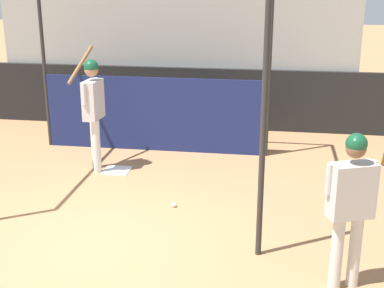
{
  "coord_description": "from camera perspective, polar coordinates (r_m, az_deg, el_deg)",
  "views": [
    {
      "loc": [
        2.11,
        -5.58,
        3.24
      ],
      "look_at": [
        1.06,
        1.12,
        1.04
      ],
      "focal_mm": 50.0,
      "sensor_mm": 36.0,
      "label": 1
    }
  ],
  "objects": [
    {
      "name": "outfield_wall",
      "position": [
        11.55,
        -1.9,
        5.01
      ],
      "size": [
        24.0,
        0.12,
        1.29
      ],
      "color": "black",
      "rests_on": "ground"
    },
    {
      "name": "ground_plane",
      "position": [
        6.79,
        -10.59,
        -10.86
      ],
      "size": [
        60.0,
        60.0,
        0.0
      ],
      "primitive_type": "plane",
      "color": "#A8754C"
    },
    {
      "name": "player_batter",
      "position": [
        8.96,
        -10.52,
        4.27
      ],
      "size": [
        0.53,
        0.94,
        2.03
      ],
      "rotation": [
        0.0,
        0.0,
        1.5
      ],
      "color": "silver",
      "rests_on": "ground"
    },
    {
      "name": "player_waiting",
      "position": [
        5.71,
        16.71,
        -5.46
      ],
      "size": [
        0.68,
        0.6,
        2.02
      ],
      "rotation": [
        0.0,
        0.0,
        0.38
      ],
      "color": "silver",
      "rests_on": "ground"
    },
    {
      "name": "batting_cage",
      "position": [
        9.27,
        -4.95,
        5.69
      ],
      "size": [
        4.24,
        3.71,
        3.12
      ],
      "color": "#282828",
      "rests_on": "ground"
    },
    {
      "name": "bleacher_section",
      "position": [
        13.01,
        -0.56,
        10.23
      ],
      "size": [
        7.6,
        3.2,
        2.97
      ],
      "color": "#9E9E99",
      "rests_on": "ground"
    },
    {
      "name": "home_plate",
      "position": [
        9.18,
        -8.01,
        -2.8
      ],
      "size": [
        0.44,
        0.44,
        0.02
      ],
      "color": "white",
      "rests_on": "ground"
    },
    {
      "name": "baseball",
      "position": [
        7.73,
        -1.95,
        -6.48
      ],
      "size": [
        0.07,
        0.07,
        0.07
      ],
      "color": "white",
      "rests_on": "ground"
    }
  ]
}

